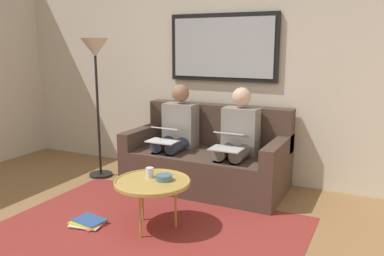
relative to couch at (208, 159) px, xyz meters
name	(u,v)px	position (x,y,z in m)	size (l,w,h in m)	color
wall_rear	(225,69)	(0.00, -0.48, 0.99)	(6.00, 0.12, 2.60)	beige
area_rug	(149,230)	(0.00, 1.27, -0.31)	(2.60, 1.80, 0.01)	maroon
couch	(208,159)	(0.00, 0.00, 0.00)	(1.75, 0.90, 0.90)	#4C382D
framed_mirror	(223,48)	(0.00, -0.39, 1.24)	(1.32, 0.05, 0.78)	black
coffee_table	(152,182)	(-0.01, 1.22, 0.11)	(0.66, 0.66, 0.45)	tan
cup	(150,173)	(0.06, 1.15, 0.17)	(0.07, 0.07, 0.09)	silver
bowl	(164,178)	(-0.10, 1.16, 0.15)	(0.14, 0.14, 0.05)	slate
person_left	(237,138)	(-0.37, 0.07, 0.30)	(0.38, 0.58, 1.14)	gray
laptop_silver	(230,141)	(-0.37, 0.30, 0.32)	(0.32, 0.38, 0.16)	silver
person_right	(177,132)	(0.37, 0.07, 0.30)	(0.38, 0.58, 1.14)	gray
laptop_white	(166,134)	(0.37, 0.31, 0.31)	(0.33, 0.35, 0.15)	white
magazine_stack	(88,222)	(0.54, 1.42, -0.29)	(0.33, 0.29, 0.04)	red
standing_lamp	(96,63)	(1.33, 0.27, 1.06)	(0.32, 0.32, 1.66)	black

